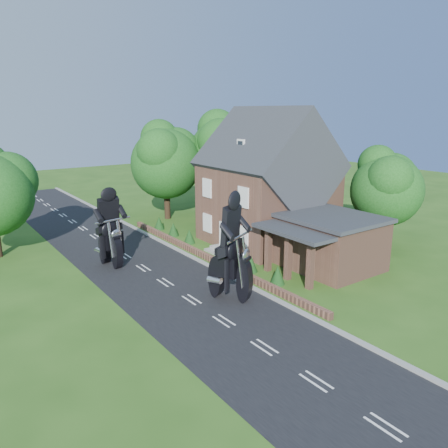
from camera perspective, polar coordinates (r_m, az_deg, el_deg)
ground at (r=23.97m, az=-4.25°, el=-9.86°), size 120.00×120.00×0.00m
road at (r=23.96m, az=-4.25°, el=-9.84°), size 7.00×80.00×0.02m
kerb at (r=25.85m, az=2.73°, el=-7.81°), size 0.30×80.00×0.12m
garden_wall at (r=29.96m, az=-2.22°, el=-4.31°), size 0.30×22.00×0.40m
house at (r=33.36m, az=5.70°, el=4.94°), size 9.54×8.64×10.24m
annex at (r=28.84m, az=13.54°, el=-2.21°), size 7.05×5.94×3.44m
tree_annex_side at (r=34.42m, az=20.72°, el=4.95°), size 5.64×5.20×7.48m
tree_house_right at (r=39.32m, az=10.04°, el=7.50°), size 6.51×6.00×8.40m
tree_behind_house at (r=43.28m, az=0.55°, el=9.74°), size 7.81×7.20×10.08m
tree_behind_left at (r=40.95m, az=-7.18°, el=8.66°), size 6.94×6.40×9.16m
shrub_a at (r=25.97m, az=7.00°, el=-6.64°), size 0.90×0.90×1.10m
shrub_b at (r=27.73m, az=3.51°, el=-5.14°), size 0.90×0.90×1.10m
shrub_c at (r=29.60m, az=0.46°, el=-3.82°), size 0.90×0.90×1.10m
shrub_d at (r=33.59m, az=-4.55°, el=-1.61°), size 0.90×0.90×1.10m
shrub_e at (r=35.68m, az=-6.63°, el=-0.69°), size 0.90×0.90×1.10m
shrub_f at (r=37.82m, az=-8.47°, el=0.13°), size 0.90×0.90×1.10m
motorcycle_lead at (r=23.67m, az=0.85°, el=-7.79°), size 1.30×1.94×1.79m
motorcycle_follow at (r=29.50m, az=-14.51°, el=-3.89°), size 0.72×1.74×1.57m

